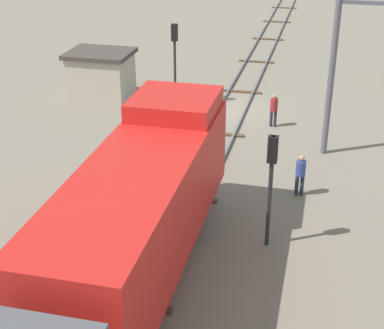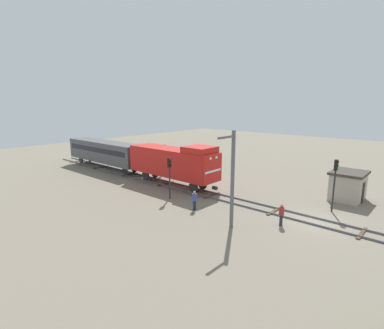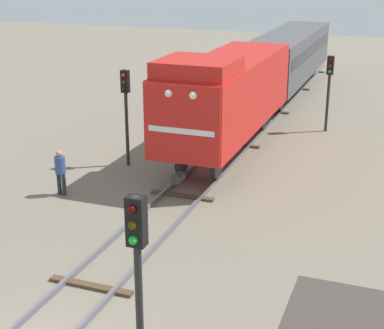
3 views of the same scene
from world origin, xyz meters
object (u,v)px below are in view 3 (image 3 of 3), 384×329
passenger_car_leading (289,53)px  locomotive (227,92)px  traffic_signal_near (138,270)px  traffic_signal_far (329,79)px  traffic_signal_mid (126,100)px  worker_by_signal (60,169)px

passenger_car_leading → locomotive: bearing=-90.0°
traffic_signal_near → traffic_signal_far: bearing=88.9°
passenger_car_leading → traffic_signal_near: (3.20, -28.89, 0.57)m
locomotive → passenger_car_leading: size_ratio=0.83×
passenger_car_leading → traffic_signal_near: traffic_signal_near is taller
traffic_signal_mid → passenger_car_leading: bearing=78.1°
locomotive → traffic_signal_mid: locomotive is taller
passenger_car_leading → worker_by_signal: 20.45m
worker_by_signal → traffic_signal_near: bearing=-166.2°
locomotive → passenger_car_leading: (0.00, 13.34, -0.25)m
passenger_car_leading → traffic_signal_near: 29.08m
passenger_car_leading → traffic_signal_mid: 16.50m
locomotive → traffic_signal_near: (3.20, -15.56, 0.32)m
traffic_signal_near → traffic_signal_mid: (-6.60, 12.75, -0.31)m
passenger_car_leading → traffic_signal_far: passenger_car_leading is taller
locomotive → traffic_signal_far: (3.60, 5.23, -0.15)m
traffic_signal_near → traffic_signal_mid: size_ratio=1.12×
worker_by_signal → traffic_signal_far: bearing=-59.2°
passenger_car_leading → traffic_signal_mid: (-3.40, -16.15, 0.26)m
passenger_car_leading → worker_by_signal: size_ratio=8.24×
traffic_signal_mid → traffic_signal_far: size_ratio=1.06×
traffic_signal_mid → traffic_signal_far: (7.00, 8.04, -0.16)m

